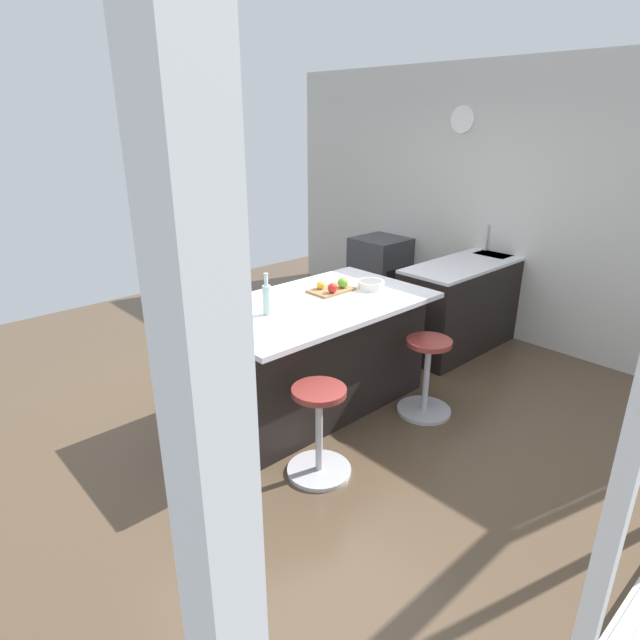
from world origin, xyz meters
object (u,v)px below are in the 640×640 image
kitchen_island (312,353)px  apple_red (332,288)px  cutting_board (331,290)px  fruit_bowl (371,284)px  apple_yellow (321,285)px  apple_green (343,283)px  water_bottle (267,299)px  oven_range (380,273)px  stool_by_window (426,379)px  stool_middle (319,434)px

kitchen_island → apple_red: 0.56m
cutting_board → fruit_bowl: (-0.29, 0.18, 0.03)m
cutting_board → apple_yellow: apple_yellow is taller
cutting_board → apple_green: size_ratio=4.10×
apple_green → water_bottle: (0.82, 0.04, 0.06)m
apple_yellow → apple_red: (-0.00, 0.14, 0.00)m
apple_yellow → water_bottle: size_ratio=0.23×
apple_red → apple_yellow: bearing=-89.1°
kitchen_island → oven_range: bearing=-150.8°
oven_range → stool_by_window: size_ratio=1.36×
oven_range → apple_red: bearing=31.9°
stool_by_window → fruit_bowl: size_ratio=2.90×
oven_range → apple_red: 2.50m
water_bottle → fruit_bowl: bearing=174.4°
apple_red → fruit_bowl: 0.37m
fruit_bowl → apple_green: bearing=-34.8°
water_bottle → oven_range: bearing=-154.7°
oven_range → cutting_board: 2.40m
stool_middle → stool_by_window: bearing=180.0°
stool_by_window → apple_red: 1.05m
stool_by_window → water_bottle: 1.46m
oven_range → stool_by_window: oven_range is taller
apple_green → fruit_bowl: apple_green is taller
oven_range → water_bottle: size_ratio=2.81×
apple_green → apple_yellow: 0.19m
apple_red → kitchen_island: bearing=-4.3°
water_bottle → kitchen_island: bearing=-177.9°
cutting_board → water_bottle: bearing=6.4°
kitchen_island → fruit_bowl: fruit_bowl is taller
apple_yellow → fruit_bowl: bearing=146.0°
oven_range → fruit_bowl: bearing=38.9°
apple_green → water_bottle: 0.82m
apple_yellow → cutting_board: bearing=136.7°
water_bottle → apple_yellow: bearing=-168.0°
stool_middle → apple_green: size_ratio=7.35×
water_bottle → apple_red: bearing=-179.9°
stool_by_window → fruit_bowl: (0.02, -0.61, 0.66)m
fruit_bowl → stool_by_window: bearing=92.2°
oven_range → water_bottle: (2.73, 1.29, 0.61)m
kitchen_island → cutting_board: cutting_board is taller
stool_by_window → apple_red: apple_red is taller
apple_yellow → water_bottle: 0.68m
kitchen_island → cutting_board: 0.54m
water_bottle → fruit_bowl: size_ratio=1.40×
apple_red → fruit_bowl: size_ratio=0.35×
apple_yellow → water_bottle: bearing=12.0°
stool_by_window → water_bottle: water_bottle is taller
kitchen_island → water_bottle: size_ratio=5.95×
apple_green → fruit_bowl: bearing=145.2°
fruit_bowl → oven_range: bearing=-141.1°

